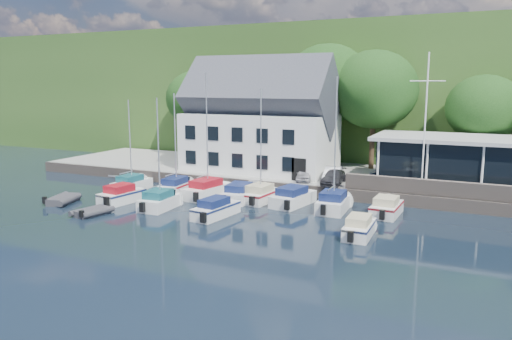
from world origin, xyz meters
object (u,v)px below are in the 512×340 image
object	(u,v)px
car_blue	(381,177)
boat_r1_4	(261,147)
car_dgrey	(334,177)
boat_r1_3	(240,192)
car_white	(333,174)
flagpole	(425,124)
harbor_building	(260,125)
club_pavilion	(456,161)
boat_r1_7	(387,206)
dinghy_0	(63,198)
boat_r2_4	(360,226)
boat_r2_0	(122,193)
boat_r1_5	(293,196)
boat_r1_6	(335,148)
boat_r1_1	(175,142)
boat_r2_2	(216,207)
car_silver	(304,174)
boat_r1_2	(207,140)
dinghy_1	(92,211)
boat_r1_0	(130,143)

from	to	relation	value
car_blue	boat_r1_4	size ratio (longest dim) A/B	0.44
car_dgrey	boat_r1_3	xyz separation A→B (m)	(-6.38, -4.86, -0.87)
car_white	flagpole	world-z (taller)	flagpole
harbor_building	flagpole	distance (m)	16.33
club_pavilion	boat_r1_7	world-z (taller)	club_pavilion
club_pavilion	dinghy_0	size ratio (longest dim) A/B	4.09
boat_r2_4	boat_r1_7	bearing A→B (deg)	82.24
flagpole	boat_r1_3	xyz separation A→B (m)	(-13.52, -4.69, -5.65)
car_dgrey	dinghy_0	bearing A→B (deg)	-151.79
flagpole	boat_r2_0	size ratio (longest dim) A/B	1.96
boat_r1_4	boat_r1_5	bearing A→B (deg)	6.80
boat_r1_6	dinghy_0	bearing A→B (deg)	-165.35
car_white	boat_r1_7	xyz separation A→B (m)	(5.65, -5.57, -0.93)
boat_r1_1	boat_r2_2	world-z (taller)	boat_r1_1
car_silver	flagpole	size ratio (longest dim) A/B	0.30
boat_r1_2	dinghy_1	xyz separation A→B (m)	(-4.69, -8.55, -4.44)
car_white	boat_r1_3	bearing A→B (deg)	-144.66
boat_r1_5	boat_r1_6	world-z (taller)	boat_r1_6
flagpole	boat_r1_2	size ratio (longest dim) A/B	1.13
boat_r1_0	dinghy_0	xyz separation A→B (m)	(-1.83, -6.26, -3.81)
flagpole	boat_r1_2	xyz separation A→B (m)	(-16.51, -4.83, -1.60)
boat_r1_0	boat_r1_7	bearing A→B (deg)	3.54
flagpole	car_silver	bearing A→B (deg)	176.66
dinghy_0	boat_r1_7	bearing A→B (deg)	-0.13
boat_r1_0	boat_r2_0	distance (m)	5.93
dinghy_1	boat_r1_4	bearing A→B (deg)	54.72
club_pavilion	boat_r1_4	bearing A→B (deg)	-149.79
boat_r1_7	flagpole	bearing A→B (deg)	69.82
car_white	car_silver	bearing A→B (deg)	-176.38
car_white	boat_r1_6	world-z (taller)	boat_r1_6
harbor_building	car_blue	world-z (taller)	harbor_building
boat_r1_4	boat_r2_0	xyz separation A→B (m)	(-9.96, -4.93, -3.68)
car_silver	boat_r2_0	distance (m)	15.54
car_blue	boat_r2_2	xyz separation A→B (m)	(-9.32, -11.60, -0.95)
harbor_building	boat_r1_0	distance (m)	12.62
car_white	flagpole	xyz separation A→B (m)	(7.48, -1.10, 4.73)
boat_r2_4	club_pavilion	bearing A→B (deg)	69.60
boat_r1_4	boat_r2_0	world-z (taller)	boat_r1_4
boat_r1_7	boat_r1_6	bearing A→B (deg)	-171.53
harbor_building	boat_r1_5	distance (m)	11.84
dinghy_0	boat_r1_5	bearing A→B (deg)	6.26
boat_r1_5	car_silver	bearing A→B (deg)	109.64
boat_r1_3	boat_r2_2	size ratio (longest dim) A/B	1.06
car_blue	boat_r1_0	bearing A→B (deg)	-145.37
boat_r1_3	boat_r2_4	distance (m)	12.40
boat_r1_1	boat_r1_5	distance (m)	11.24
flagpole	boat_r1_0	world-z (taller)	flagpole
flagpole	boat_r1_1	size ratio (longest dim) A/B	1.21
club_pavilion	flagpole	bearing A→B (deg)	-121.55
car_blue	boat_r1_0	world-z (taller)	boat_r1_0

